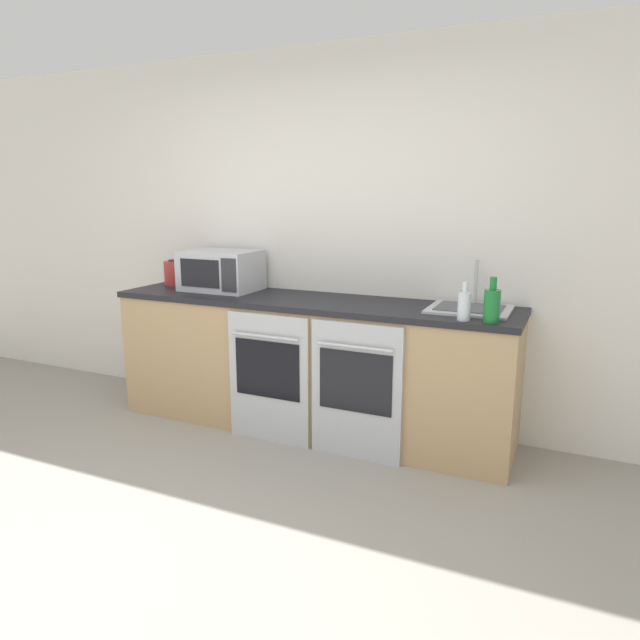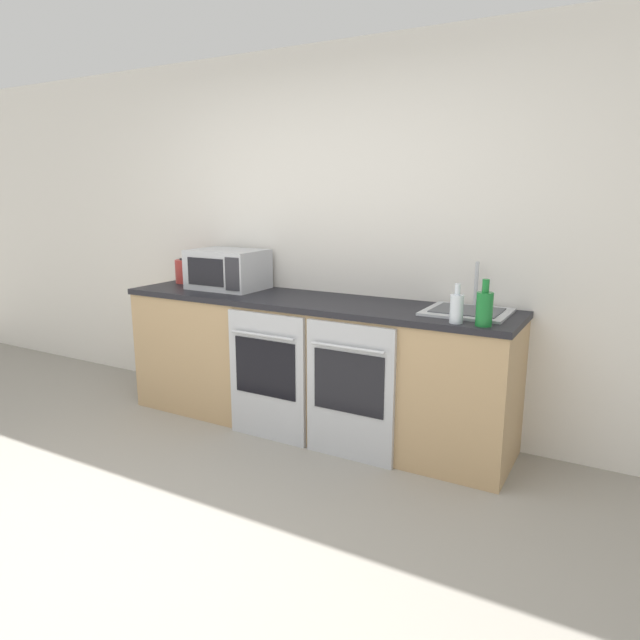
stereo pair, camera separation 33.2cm
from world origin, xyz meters
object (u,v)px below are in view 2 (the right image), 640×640
at_px(microwave, 228,269).
at_px(sink, 468,310).
at_px(oven_left, 266,376).
at_px(kettle, 186,271).
at_px(bottle_green, 484,308).
at_px(bottle_clear, 457,308).
at_px(oven_right, 349,392).

distance_m(microwave, sink, 1.81).
distance_m(oven_left, kettle, 1.30).
bearing_deg(bottle_green, microwave, 171.29).
relative_size(bottle_clear, bottle_green, 0.87).
distance_m(microwave, bottle_clear, 1.85).
relative_size(bottle_green, kettle, 1.30).
distance_m(oven_right, microwave, 1.42).
height_order(oven_left, bottle_green, bottle_green).
relative_size(oven_left, sink, 1.78).
bearing_deg(oven_left, microwave, 147.10).
bearing_deg(oven_right, sink, 33.05).
bearing_deg(sink, bottle_clear, -86.40).
xyz_separation_m(microwave, bottle_clear, (1.82, -0.31, -0.06)).
xyz_separation_m(oven_left, sink, (1.20, 0.38, 0.50)).
bearing_deg(microwave, bottle_clear, -9.69).
xyz_separation_m(bottle_clear, bottle_green, (0.15, 0.01, 0.01)).
height_order(oven_left, oven_right, same).
height_order(oven_left, microwave, microwave).
xyz_separation_m(bottle_clear, sink, (-0.02, 0.30, -0.07)).
bearing_deg(bottle_clear, sink, 93.60).
relative_size(microwave, sink, 1.11).
height_order(bottle_green, sink, sink).
xyz_separation_m(oven_right, bottle_green, (0.75, 0.09, 0.58)).
height_order(kettle, sink, sink).
xyz_separation_m(oven_left, kettle, (-1.08, 0.45, 0.57)).
relative_size(bottle_clear, sink, 0.45).
distance_m(bottle_clear, kettle, 2.32).
bearing_deg(bottle_clear, microwave, 170.31).
relative_size(oven_left, bottle_clear, 3.93).
xyz_separation_m(bottle_green, sink, (-0.17, 0.29, -0.08)).
relative_size(oven_left, bottle_green, 3.41).
bearing_deg(kettle, sink, -1.81).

